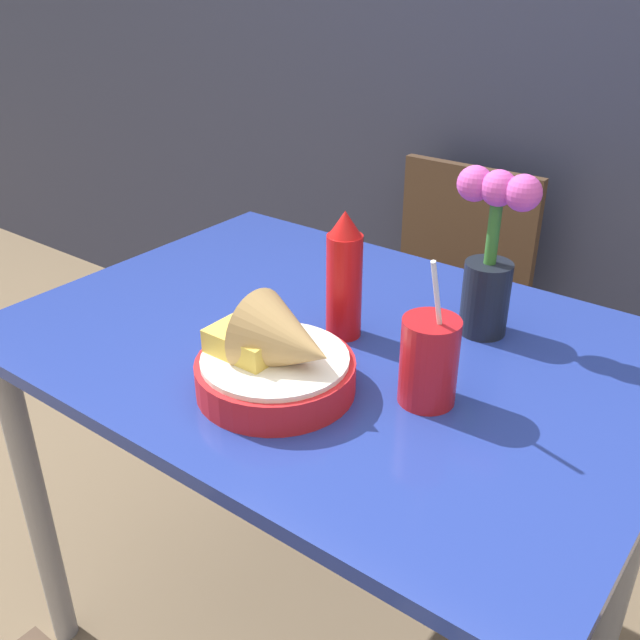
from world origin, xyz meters
TOP-DOWN VIEW (x-y plane):
  - dining_table at (0.00, 0.00)m, footprint 1.09×0.79m
  - chair_far_window at (-0.18, 0.79)m, footprint 0.40×0.40m
  - food_basket at (0.04, -0.18)m, footprint 0.24×0.24m
  - ketchup_bottle at (0.01, 0.02)m, footprint 0.06×0.06m
  - drink_cup at (0.22, -0.07)m, footprint 0.08×0.08m
  - flower_vase at (0.19, 0.17)m, footprint 0.14×0.08m

SIDE VIEW (x-z plane):
  - chair_far_window at x=-0.18m, z-range 0.09..0.92m
  - dining_table at x=0.00m, z-range 0.27..1.04m
  - food_basket at x=0.04m, z-range 0.74..0.90m
  - drink_cup at x=0.22m, z-range 0.71..0.95m
  - ketchup_bottle at x=0.01m, z-range 0.76..0.98m
  - flower_vase at x=0.19m, z-range 0.77..1.05m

